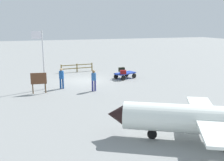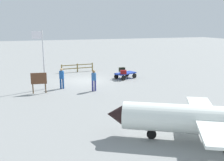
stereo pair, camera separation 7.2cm
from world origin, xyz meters
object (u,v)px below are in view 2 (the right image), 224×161
(flagpole, at_px, (42,55))
(suitcase_dark, at_px, (123,72))
(suitcase_olive, at_px, (122,70))
(airplane_near, at_px, (200,119))
(luggage_cart, at_px, (125,74))
(worker_lead, at_px, (62,77))
(signboard, at_px, (39,80))
(worker_trailing, at_px, (94,79))

(flagpole, bearing_deg, suitcase_dark, -170.99)
(suitcase_dark, distance_m, suitcase_olive, 1.20)
(airplane_near, bearing_deg, suitcase_olive, -97.27)
(luggage_cart, distance_m, flagpole, 8.17)
(luggage_cart, xyz_separation_m, worker_lead, (6.26, 1.96, 0.57))
(luggage_cart, distance_m, signboard, 8.57)
(suitcase_dark, distance_m, worker_trailing, 4.71)
(suitcase_olive, height_order, worker_trailing, worker_trailing)
(airplane_near, bearing_deg, worker_lead, -69.44)
(signboard, bearing_deg, suitcase_dark, -163.32)
(suitcase_dark, distance_m, airplane_near, 13.14)
(luggage_cart, distance_m, worker_lead, 6.59)
(airplane_near, xyz_separation_m, signboard, (6.17, -10.75, -0.05))
(worker_trailing, bearing_deg, suitcase_olive, -133.23)
(suitcase_olive, distance_m, worker_trailing, 5.73)
(worker_lead, height_order, signboard, worker_lead)
(worker_trailing, bearing_deg, suitcase_dark, -140.25)
(worker_lead, relative_size, signboard, 1.06)
(worker_lead, relative_size, airplane_near, 0.21)
(flagpole, bearing_deg, luggage_cart, -167.63)
(suitcase_dark, height_order, flagpole, flagpole)
(worker_trailing, bearing_deg, airplane_near, 101.87)
(suitcase_olive, height_order, airplane_near, airplane_near)
(suitcase_dark, xyz_separation_m, suitcase_olive, (-0.30, -1.16, 0.03))
(luggage_cart, xyz_separation_m, suitcase_dark, (0.40, 0.53, 0.32))
(suitcase_olive, bearing_deg, airplane_near, 82.73)
(worker_trailing, xyz_separation_m, airplane_near, (-2.11, 10.04, 0.10))
(suitcase_olive, bearing_deg, flagpole, 17.01)
(suitcase_dark, relative_size, flagpole, 0.14)
(suitcase_dark, bearing_deg, worker_lead, 13.68)
(luggage_cart, relative_size, worker_lead, 1.37)
(suitcase_olive, relative_size, worker_trailing, 0.35)
(luggage_cart, relative_size, flagpole, 0.49)
(luggage_cart, bearing_deg, signboard, 19.30)
(suitcase_dark, height_order, airplane_near, airplane_near)
(worker_lead, xyz_separation_m, signboard, (1.81, 0.87, 0.04))
(suitcase_olive, xyz_separation_m, worker_trailing, (3.92, 4.17, 0.22))
(airplane_near, xyz_separation_m, flagpole, (5.75, -11.89, 1.66))
(worker_lead, distance_m, airplane_near, 12.41)
(luggage_cart, distance_m, suitcase_dark, 0.73)
(worker_lead, distance_m, worker_trailing, 2.75)
(worker_trailing, height_order, signboard, worker_trailing)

